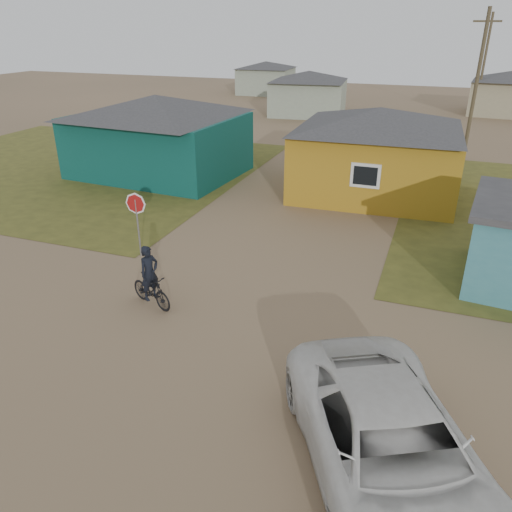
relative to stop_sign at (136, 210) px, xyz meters
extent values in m
plane|color=#82684B|center=(3.93, -4.28, -1.66)|extent=(120.00, 120.00, 0.00)
cube|color=brown|center=(-10.07, 8.72, -1.66)|extent=(20.00, 18.00, 0.00)
cube|color=#0A3B36|center=(-4.57, 9.22, -0.16)|extent=(8.40, 6.54, 3.00)
pyramid|color=#323134|center=(-4.57, 9.22, 1.84)|extent=(8.93, 7.08, 1.00)
cube|color=#A97A1A|center=(6.43, 9.72, -0.16)|extent=(7.21, 6.24, 3.00)
pyramid|color=#323134|center=(6.43, 9.72, 1.79)|extent=(7.72, 6.76, 0.90)
cube|color=silver|center=(6.43, 6.69, -0.01)|extent=(1.20, 0.06, 1.00)
cube|color=black|center=(6.43, 6.66, -0.01)|extent=(0.95, 0.04, 0.75)
cube|color=gray|center=(-2.07, 29.72, -0.26)|extent=(6.49, 5.60, 2.80)
pyramid|color=#323134|center=(-2.07, 29.72, 1.54)|extent=(7.04, 6.15, 0.80)
cube|color=gray|center=(13.93, 35.72, -0.26)|extent=(6.41, 5.50, 2.80)
cube|color=gray|center=(-10.07, 41.72, -0.31)|extent=(5.75, 5.28, 2.70)
pyramid|color=#323134|center=(-10.07, 41.72, 1.39)|extent=(6.28, 5.81, 0.70)
cylinder|color=brown|center=(10.43, 17.72, 2.34)|extent=(0.20, 0.20, 8.00)
cube|color=brown|center=(10.43, 17.72, 5.64)|extent=(1.40, 0.10, 0.10)
cylinder|color=brown|center=(11.43, 33.72, 2.34)|extent=(0.20, 0.20, 8.00)
cube|color=brown|center=(11.43, 33.72, 5.64)|extent=(1.40, 0.10, 0.10)
cylinder|color=gray|center=(0.00, 0.00, -0.66)|extent=(0.06, 0.06, 2.01)
imported|color=black|center=(2.11, -2.77, -1.18)|extent=(1.66, 1.00, 0.96)
imported|color=black|center=(2.11, -2.77, -0.64)|extent=(0.56, 0.67, 1.58)
imported|color=silver|center=(9.08, -6.62, -0.85)|extent=(5.09, 6.39, 1.62)
camera|label=1|loc=(9.08, -13.17, 5.59)|focal=35.00mm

